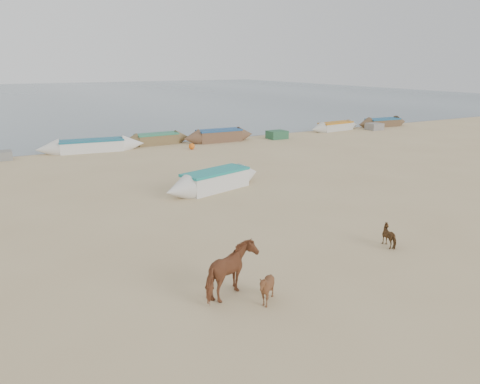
% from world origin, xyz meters
% --- Properties ---
extents(ground, '(140.00, 140.00, 0.00)m').
position_xyz_m(ground, '(0.00, 0.00, 0.00)').
color(ground, tan).
rests_on(ground, ground).
extents(sea, '(160.00, 160.00, 0.00)m').
position_xyz_m(sea, '(0.00, 82.00, 0.01)').
color(sea, slate).
rests_on(sea, ground).
extents(cow_adult, '(1.86, 1.48, 1.43)m').
position_xyz_m(cow_adult, '(-3.50, -1.77, 0.71)').
color(cow_adult, brown).
rests_on(cow_adult, ground).
extents(calf_front, '(0.82, 0.73, 0.90)m').
position_xyz_m(calf_front, '(-2.91, -2.58, 0.45)').
color(calf_front, '#58321C').
rests_on(calf_front, ground).
extents(calf_right, '(0.76, 0.84, 0.73)m').
position_xyz_m(calf_right, '(2.87, -1.28, 0.37)').
color(calf_right, brown).
rests_on(calf_right, ground).
extents(near_canoe, '(6.03, 2.88, 0.96)m').
position_xyz_m(near_canoe, '(0.94, 8.11, 0.48)').
color(near_canoe, silver).
rests_on(near_canoe, ground).
extents(waterline_canoes, '(58.10, 3.44, 0.96)m').
position_xyz_m(waterline_canoes, '(-0.43, 20.97, 0.42)').
color(waterline_canoes, brown).
rests_on(waterline_canoes, ground).
extents(beach_clutter, '(45.99, 4.65, 0.64)m').
position_xyz_m(beach_clutter, '(2.99, 19.53, 0.30)').
color(beach_clutter, '#2D5F2B').
rests_on(beach_clutter, ground).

